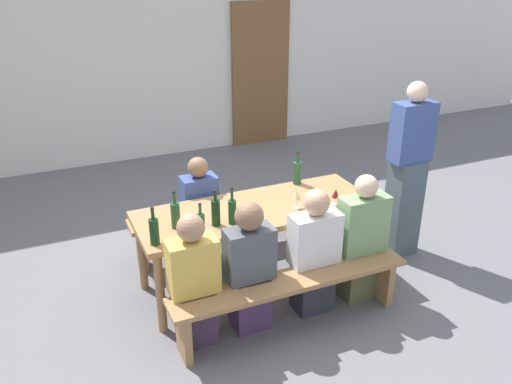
{
  "coord_description": "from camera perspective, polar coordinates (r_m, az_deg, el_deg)",
  "views": [
    {
      "loc": [
        -1.65,
        -3.74,
        2.77
      ],
      "look_at": [
        0.0,
        0.0,
        0.9
      ],
      "focal_mm": 37.54,
      "sensor_mm": 36.0,
      "label": 1
    }
  ],
  "objects": [
    {
      "name": "wine_bottle_0",
      "position": [
        4.04,
        -10.8,
        -4.08
      ],
      "size": [
        0.07,
        0.07,
        0.3
      ],
      "color": "#143319",
      "rests_on": "tasting_table"
    },
    {
      "name": "standing_host",
      "position": [
        5.23,
        15.8,
        1.81
      ],
      "size": [
        0.38,
        0.24,
        1.71
      ],
      "rotation": [
        0.0,
        0.0,
        3.14
      ],
      "color": "#46555F",
      "rests_on": "ground"
    },
    {
      "name": "wine_bottle_5",
      "position": [
        5.0,
        4.42,
        2.12
      ],
      "size": [
        0.08,
        0.08,
        0.31
      ],
      "color": "#234C2D",
      "rests_on": "tasting_table"
    },
    {
      "name": "seated_guest_near_3",
      "position": [
        4.58,
        11.15,
        -5.19
      ],
      "size": [
        0.41,
        0.24,
        1.13
      ],
      "rotation": [
        0.0,
        0.0,
        1.57
      ],
      "color": "brown",
      "rests_on": "ground"
    },
    {
      "name": "wine_bottle_2",
      "position": [
        4.27,
        -2.54,
        -2.03
      ],
      "size": [
        0.07,
        0.07,
        0.32
      ],
      "color": "#194723",
      "rests_on": "tasting_table"
    },
    {
      "name": "back_wall",
      "position": [
        7.68,
        -11.53,
        15.34
      ],
      "size": [
        14.0,
        0.2,
        3.2
      ],
      "primitive_type": "cube",
      "color": "silver",
      "rests_on": "ground"
    },
    {
      "name": "ground_plane",
      "position": [
        4.94,
        0.0,
        -9.54
      ],
      "size": [
        24.0,
        24.0,
        0.0
      ],
      "primitive_type": "plane",
      "color": "slate"
    },
    {
      "name": "wooden_door",
      "position": [
        8.16,
        0.49,
        12.4
      ],
      "size": [
        0.9,
        0.06,
        2.1
      ],
      "primitive_type": "cube",
      "color": "brown",
      "rests_on": "ground"
    },
    {
      "name": "seated_guest_far_0",
      "position": [
        5.01,
        -5.97,
        -2.35
      ],
      "size": [
        0.32,
        0.24,
        1.08
      ],
      "rotation": [
        0.0,
        0.0,
        -1.57
      ],
      "color": "#294736",
      "rests_on": "ground"
    },
    {
      "name": "seated_guest_near_0",
      "position": [
        4.03,
        -6.64,
        -9.66
      ],
      "size": [
        0.37,
        0.24,
        1.08
      ],
      "rotation": [
        0.0,
        0.0,
        1.57
      ],
      "color": "#443049",
      "rests_on": "ground"
    },
    {
      "name": "bench_near",
      "position": [
        4.23,
        3.78,
        -10.27
      ],
      "size": [
        1.95,
        0.3,
        0.45
      ],
      "color": "#9E7247",
      "rests_on": "ground"
    },
    {
      "name": "wine_glass_0",
      "position": [
        4.63,
        8.48,
        -0.21
      ],
      "size": [
        0.06,
        0.06,
        0.15
      ],
      "color": "silver",
      "rests_on": "tasting_table"
    },
    {
      "name": "seated_guest_near_2",
      "position": [
        4.37,
        6.18,
        -6.63
      ],
      "size": [
        0.4,
        0.24,
        1.09
      ],
      "rotation": [
        0.0,
        0.0,
        1.57
      ],
      "color": "#2C2D39",
      "rests_on": "ground"
    },
    {
      "name": "wine_bottle_1",
      "position": [
        4.25,
        -4.32,
        -2.13
      ],
      "size": [
        0.07,
        0.07,
        0.31
      ],
      "color": "#143319",
      "rests_on": "tasting_table"
    },
    {
      "name": "wine_bottle_4",
      "position": [
        4.25,
        -8.58,
        -2.37
      ],
      "size": [
        0.07,
        0.07,
        0.32
      ],
      "color": "#234C2D",
      "rests_on": "tasting_table"
    },
    {
      "name": "wine_bottle_3",
      "position": [
        4.06,
        -5.9,
        -3.6
      ],
      "size": [
        0.06,
        0.06,
        0.3
      ],
      "color": "#234C2D",
      "rests_on": "tasting_table"
    },
    {
      "name": "bench_far",
      "position": [
        5.3,
        -2.97,
        -2.56
      ],
      "size": [
        1.95,
        0.3,
        0.45
      ],
      "color": "#9E7247",
      "rests_on": "ground"
    },
    {
      "name": "tasting_table",
      "position": [
        4.6,
        0.0,
        -2.62
      ],
      "size": [
        2.05,
        0.76,
        0.75
      ],
      "color": "#9E7247",
      "rests_on": "ground"
    },
    {
      "name": "wine_glass_1",
      "position": [
        4.52,
        4.34,
        -0.38
      ],
      "size": [
        0.07,
        0.07,
        0.17
      ],
      "color": "silver",
      "rests_on": "tasting_table"
    },
    {
      "name": "seated_guest_near_1",
      "position": [
        4.15,
        -0.69,
        -8.21
      ],
      "size": [
        0.38,
        0.24,
        1.09
      ],
      "rotation": [
        0.0,
        0.0,
        1.57
      ],
      "color": "#4C3059",
      "rests_on": "ground"
    }
  ]
}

